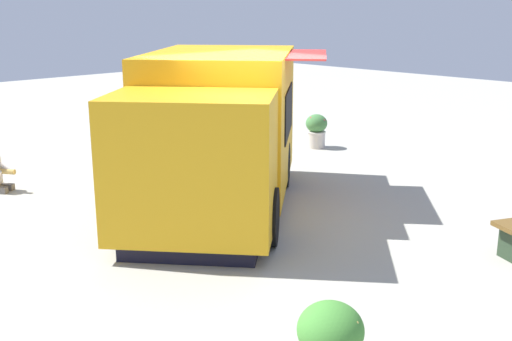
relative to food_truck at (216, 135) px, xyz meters
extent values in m
plane|color=#ACAB9E|center=(0.70, 0.15, -1.18)|extent=(40.00, 40.00, 0.00)
cube|color=gold|center=(-0.41, 0.49, 0.15)|extent=(3.89, 4.05, 2.22)
cube|color=gold|center=(1.15, -1.39, -0.03)|extent=(2.58, 2.49, 1.85)
cube|color=black|center=(1.60, -1.94, 0.29)|extent=(1.39, 1.16, 0.70)
cube|color=black|center=(0.45, 1.21, 0.28)|extent=(1.22, 1.46, 0.78)
cube|color=red|center=(0.68, 1.39, 1.22)|extent=(1.77, 1.96, 0.03)
cube|color=black|center=(0.06, -0.07, -1.07)|extent=(4.33, 4.70, 0.22)
cylinder|color=black|center=(0.25, -1.88, -0.78)|extent=(0.68, 0.76, 0.80)
cylinder|color=black|center=(1.79, -0.60, -0.78)|extent=(0.68, 0.76, 0.80)
cylinder|color=black|center=(-1.57, 0.32, -0.78)|extent=(0.68, 0.76, 0.80)
cylinder|color=black|center=(-0.03, 1.60, -0.78)|extent=(0.68, 0.76, 0.80)
cube|color=#6A625C|center=(-3.32, -2.10, -1.12)|extent=(0.36, 0.29, 0.11)
cylinder|color=tan|center=(-3.18, -2.13, -0.81)|extent=(0.37, 0.30, 0.09)
cube|color=orange|center=(-3.18, -2.13, -0.79)|extent=(0.30, 0.23, 0.02)
cylinder|color=beige|center=(-1.67, 4.45, -0.99)|extent=(0.41, 0.41, 0.38)
torus|color=beige|center=(-1.67, 4.45, -0.82)|extent=(0.44, 0.44, 0.04)
ellipsoid|color=#447D42|center=(-1.67, 4.45, -0.62)|extent=(0.49, 0.49, 0.42)
sphere|color=#C63241|center=(-1.49, 4.48, -0.53)|extent=(0.08, 0.08, 0.08)
sphere|color=red|center=(-1.55, 4.59, -0.53)|extent=(0.05, 0.05, 0.05)
sphere|color=red|center=(-1.84, 4.33, -0.58)|extent=(0.06, 0.06, 0.06)
sphere|color=red|center=(-1.52, 4.59, -0.57)|extent=(0.08, 0.08, 0.08)
sphere|color=red|center=(-1.71, 4.31, -0.49)|extent=(0.07, 0.07, 0.07)
ellipsoid|color=#468E36|center=(4.52, -2.67, -0.58)|extent=(0.55, 0.55, 0.47)
sphere|color=#E1E661|center=(4.51, -2.47, -0.46)|extent=(0.08, 0.08, 0.08)
sphere|color=#F2D05E|center=(4.47, -2.45, -0.51)|extent=(0.06, 0.06, 0.06)
sphere|color=#E6D256|center=(4.71, -2.61, -0.47)|extent=(0.08, 0.08, 0.08)
cube|color=#263926|center=(4.30, 1.23, -0.97)|extent=(0.34, 0.22, 0.42)
camera|label=1|loc=(7.35, -6.28, 1.98)|focal=43.57mm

